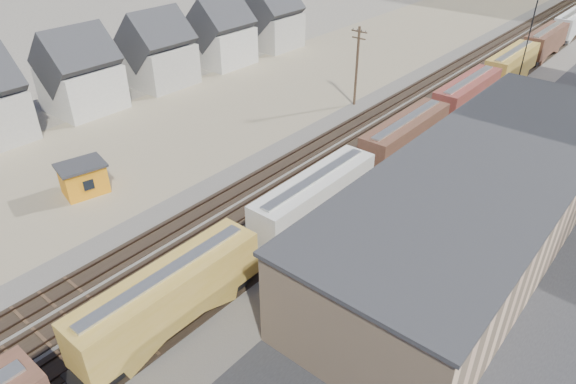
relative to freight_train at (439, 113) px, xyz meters
The scene contains 10 objects.
ground 40.43m from the freight_train, 95.41° to the right, with size 300.00×300.00×0.00m, color #6B6356.
ballast_bed 10.91m from the freight_train, 111.10° to the left, with size 18.00×200.00×0.06m, color #4C4742.
dirt_yard 23.96m from the freight_train, behind, with size 24.00×180.00×0.03m, color gray.
rail_tracks 11.09m from the freight_train, 113.83° to the left, with size 11.40×200.00×0.24m.
freight_train is the anchor object (origin of this frame).
warehouse 18.85m from the freight_train, 53.57° to the right, with size 12.40×40.40×7.25m.
utility_pole_north 12.69m from the freight_train, behind, with size 2.20×0.32×10.00m.
radio_mast 20.95m from the freight_train, 83.67° to the left, with size 1.20×0.16×18.00m.
townhouse_row 40.75m from the freight_train, 158.16° to the right, with size 8.15×68.16×10.47m.
maintenance_shed 37.89m from the freight_train, 121.20° to the right, with size 4.06×4.77×3.04m.
Camera 1 is at (25.05, -11.53, 25.53)m, focal length 32.00 mm.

